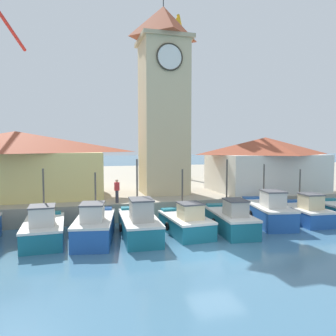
{
  "coord_description": "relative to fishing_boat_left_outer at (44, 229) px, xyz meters",
  "views": [
    {
      "loc": [
        -6.29,
        -14.31,
        5.25
      ],
      "look_at": [
        0.24,
        9.46,
        3.5
      ],
      "focal_mm": 35.0,
      "sensor_mm": 36.0,
      "label": 1
    }
  ],
  "objects": [
    {
      "name": "warehouse_right",
      "position": [
        17.51,
        6.55,
        2.92
      ],
      "size": [
        9.2,
        6.67,
        4.62
      ],
      "color": "silver",
      "rests_on": "quay_wharf"
    },
    {
      "name": "fishing_boat_right_inner",
      "position": [
        13.95,
        0.44,
        0.09
      ],
      "size": [
        2.88,
        5.5,
        3.94
      ],
      "color": "#2356A8",
      "rests_on": "ground"
    },
    {
      "name": "clock_tower",
      "position": [
        8.65,
        7.5,
        8.41
      ],
      "size": [
        4.06,
        4.06,
        16.61
      ],
      "color": "beige",
      "rests_on": "quay_wharf"
    },
    {
      "name": "dock_worker_near_tower",
      "position": [
        4.39,
        3.85,
        1.4
      ],
      "size": [
        0.34,
        0.22,
        1.62
      ],
      "color": "#33333D",
      "rests_on": "quay_wharf"
    },
    {
      "name": "fishing_boat_center",
      "position": [
        7.92,
        -0.5,
        -0.04
      ],
      "size": [
        2.34,
        4.41,
        3.79
      ],
      "color": "#196B7F",
      "rests_on": "ground"
    },
    {
      "name": "warehouse_left",
      "position": [
        -2.65,
        8.27,
        3.1
      ],
      "size": [
        12.88,
        7.0,
        5.0
      ],
      "color": "#E5D17A",
      "rests_on": "quay_wharf"
    },
    {
      "name": "fishing_boat_left_outer",
      "position": [
        0.0,
        0.0,
        0.0
      ],
      "size": [
        2.26,
        4.64,
        3.94
      ],
      "color": "#196B7F",
      "rests_on": "ground"
    },
    {
      "name": "quay_wharf",
      "position": [
        8.16,
        23.23,
        -0.08
      ],
      "size": [
        120.0,
        40.0,
        1.27
      ],
      "primitive_type": "cube",
      "color": "#A89E89",
      "rests_on": "ground"
    },
    {
      "name": "ground_plane",
      "position": [
        8.16,
        -4.23,
        -0.72
      ],
      "size": [
        300.0,
        300.0,
        0.0
      ],
      "primitive_type": "plane",
      "color": "teal"
    },
    {
      "name": "fishing_boat_mid_right",
      "position": [
        10.69,
        -0.7,
        0.01
      ],
      "size": [
        2.23,
        5.07,
        4.36
      ],
      "color": "#196B7F",
      "rests_on": "ground"
    },
    {
      "name": "fishing_boat_right_outer",
      "position": [
        16.6,
        0.14,
        -0.02
      ],
      "size": [
        2.27,
        4.45,
        3.57
      ],
      "color": "#2356A8",
      "rests_on": "ground"
    },
    {
      "name": "fishing_boat_mid_left",
      "position": [
        5.13,
        -0.52,
        0.07
      ],
      "size": [
        2.14,
        5.3,
        4.42
      ],
      "color": "#196B7F",
      "rests_on": "ground"
    },
    {
      "name": "port_crane_near",
      "position": [
        13.51,
        19.24,
        7.86
      ],
      "size": [
        4.09,
        6.93,
        19.28
      ],
      "color": "#976E11",
      "rests_on": "quay_wharf"
    },
    {
      "name": "fishing_boat_left_inner",
      "position": [
        2.67,
        -0.39,
        0.06
      ],
      "size": [
        2.71,
        5.18,
        3.7
      ],
      "color": "#2356A8",
      "rests_on": "ground"
    }
  ]
}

